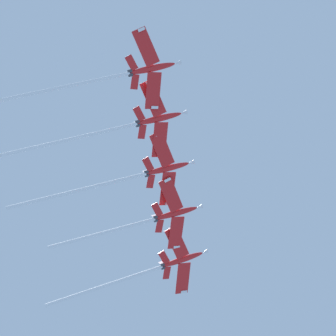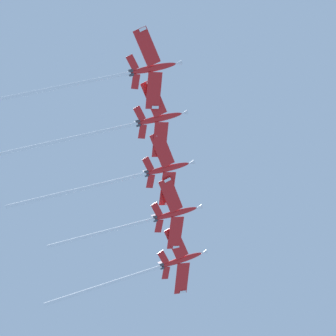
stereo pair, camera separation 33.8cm
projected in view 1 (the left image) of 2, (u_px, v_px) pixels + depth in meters
The scene contains 5 objects.
jet_far_left at pixel (158, 268), 145.37m from camera, with size 40.28×20.26×17.96m.
jet_inner_left at pixel (155, 219), 141.63m from camera, with size 37.45×19.52×16.16m.
jet_centre at pixel (135, 176), 138.08m from camera, with size 43.60×20.29×19.31m.
jet_inner_right at pixel (130, 125), 134.95m from camera, with size 43.42×20.97×18.74m.
jet_far_right at pixel (129, 73), 130.90m from camera, with size 38.98×19.83×18.13m.
Camera 1 is at (-1.16, -52.46, 1.64)m, focal length 59.14 mm.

